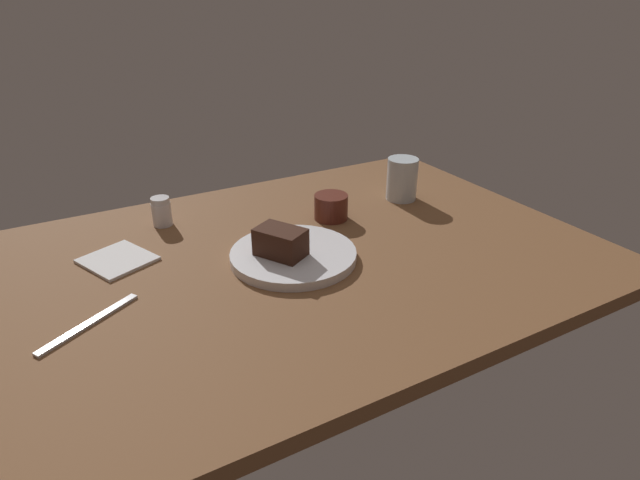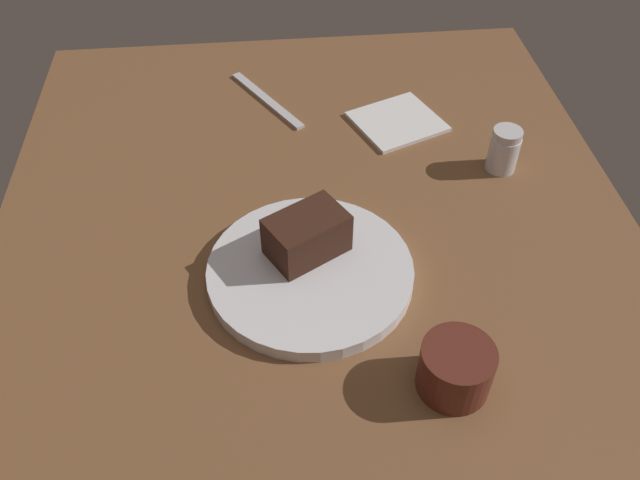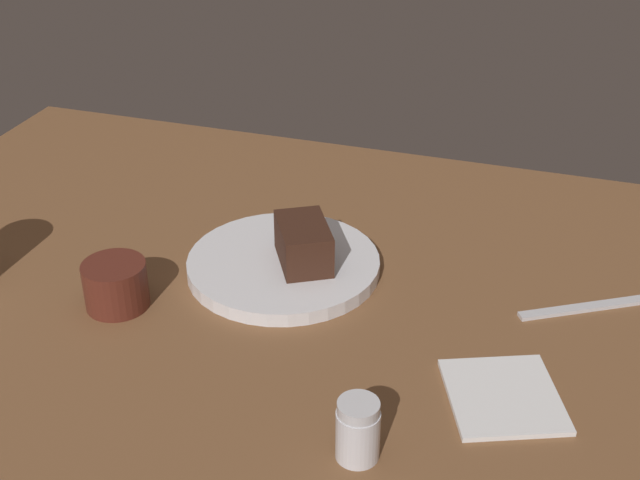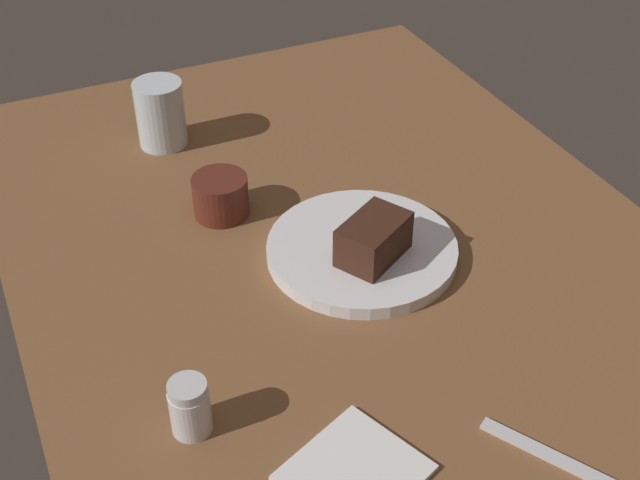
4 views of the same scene
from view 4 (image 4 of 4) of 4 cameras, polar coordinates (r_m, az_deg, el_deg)
The scene contains 8 objects.
dining_table at distance 111.68cm, azimuth 1.70°, elevation -1.37°, with size 120.00×84.00×3.00cm, color brown.
dessert_plate at distance 109.64cm, azimuth 2.85°, elevation -0.66°, with size 24.84×24.84×1.82cm, color silver.
chocolate_cake_slice at distance 105.57cm, azimuth 3.64°, elevation 0.06°, with size 9.31×6.02×5.43cm, color #381E14.
salt_shaker at distance 88.23cm, azimuth -8.80°, elevation -11.11°, with size 4.28×4.28×6.53cm.
water_glass at distance 132.70cm, azimuth -10.74°, elevation 8.39°, with size 7.53×7.53×10.38cm, color silver.
coffee_cup at distance 116.62cm, azimuth -6.74°, elevation 2.97°, with size 7.71×7.71×5.77cm, color #562319.
butter_knife at distance 89.94cm, azimuth 16.55°, elevation -14.39°, with size 19.00×1.40×0.50cm, color silver.
folded_napkin at distance 85.91cm, azimuth 2.33°, elevation -15.46°, with size 11.41×12.35×0.60cm, color white.
Camera 4 is at (-77.01, 39.23, 72.23)cm, focal length 47.31 mm.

